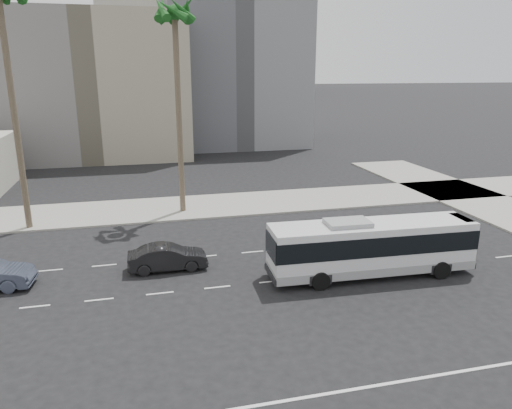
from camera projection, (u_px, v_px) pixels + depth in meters
name	position (u px, v px, depth m)	size (l,w,h in m)	color
ground	(272.00, 282.00, 26.03)	(700.00, 700.00, 0.00)	black
sidewalk_north	(222.00, 205.00, 40.48)	(120.00, 7.00, 0.15)	gray
midrise_beige_west	(92.00, 86.00, 62.85)	(24.00, 18.00, 18.00)	gray
midrise_gray_center	(231.00, 57.00, 72.90)	(20.00, 20.00, 26.00)	#5A5B61
civic_tower	(139.00, 14.00, 248.51)	(42.00, 42.00, 129.00)	beige
highrise_right	(235.00, 20.00, 241.69)	(26.00, 26.00, 70.00)	slate
highrise_far	(267.00, 36.00, 276.83)	(22.00, 22.00, 60.00)	slate
city_bus	(372.00, 246.00, 26.44)	(11.56, 3.00, 3.30)	silver
car_a	(168.00, 257.00, 27.44)	(4.50, 1.57, 1.48)	black
palm_near	(175.00, 17.00, 34.66)	(4.85, 4.85, 16.33)	brown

